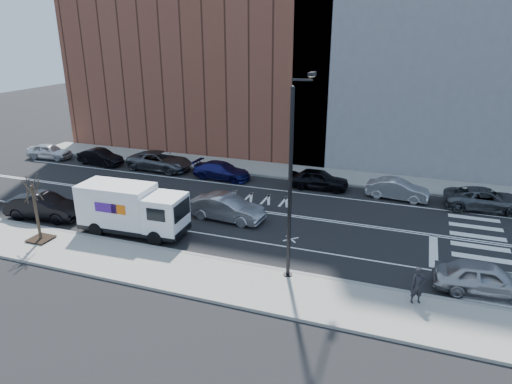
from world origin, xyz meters
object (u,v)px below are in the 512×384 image
Objects in this scene: fedex_van at (132,209)px; near_parked_front at (485,279)px; far_parked_b at (100,157)px; driving_sedan at (227,208)px; far_parked_a at (49,151)px; pedestrian at (418,285)px.

near_parked_front is at bearing -2.63° from fedex_van.
far_parked_b is 0.87× the size of driving_sedan.
driving_sedan is (20.69, -7.36, 0.09)m from far_parked_a.
far_parked_b is 29.50m from pedestrian.
pedestrian is at bearing -117.82° from far_parked_a.
near_parked_front reaches higher than far_parked_a.
near_parked_front is (29.27, -11.07, 0.07)m from far_parked_b.
near_parked_front is at bearing 12.89° from pedestrian.
far_parked_b is (5.60, -0.04, -0.01)m from far_parked_a.
pedestrian is (-2.85, -2.04, 0.24)m from near_parked_front.
near_parked_front is (14.18, -3.76, -0.03)m from driving_sedan.
far_parked_a is 0.98× the size of far_parked_b.
fedex_van is 1.46× the size of near_parked_front.
pedestrian is at bearing -110.11° from far_parked_b.
fedex_van is 1.55× the size of far_parked_b.
pedestrian is (32.02, -13.16, 0.29)m from far_parked_a.
fedex_van is at bearing 86.84° from near_parked_front.
driving_sedan is at bearing -109.57° from far_parked_b.
driving_sedan reaches higher than far_parked_b.
near_parked_front is at bearing -113.17° from far_parked_a.
near_parked_front is at bearing -104.43° from far_parked_b.
far_parked_a is at bearing 95.85° from far_parked_b.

